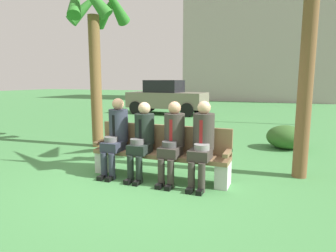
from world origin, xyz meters
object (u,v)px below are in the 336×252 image
object	(u,v)px
shrub_near_bench	(286,137)
parked_car_near	(166,97)
building_backdrop	(260,25)
seated_man_rightmost	(202,140)
palm_tree_tall	(95,21)
street_lamp	(308,70)
park_bench	(161,152)
seated_man_leftmost	(116,133)
seated_man_centerright	(172,138)
seated_man_centerleft	(142,136)

from	to	relation	value
shrub_near_bench	parked_car_near	distance (m)	8.11
shrub_near_bench	building_backdrop	distance (m)	19.89
parked_car_near	seated_man_rightmost	bearing A→B (deg)	-64.83
palm_tree_tall	seated_man_rightmost	bearing A→B (deg)	-29.28
palm_tree_tall	shrub_near_bench	world-z (taller)	palm_tree_tall
shrub_near_bench	street_lamp	world-z (taller)	street_lamp
park_bench	palm_tree_tall	xyz separation A→B (m)	(-2.41, 1.65, 2.64)
shrub_near_bench	street_lamp	distance (m)	4.77
seated_man_leftmost	shrub_near_bench	bearing A→B (deg)	48.64
seated_man_leftmost	seated_man_rightmost	xyz separation A→B (m)	(1.57, -0.00, -0.00)
shrub_near_bench	parked_car_near	size ratio (longest dim) A/B	0.23
park_bench	shrub_near_bench	world-z (taller)	park_bench
seated_man_centerright	seated_man_rightmost	size ratio (longest dim) A/B	0.98
seated_man_leftmost	seated_man_centerright	world-z (taller)	seated_man_leftmost
seated_man_centerleft	street_lamp	size ratio (longest dim) A/B	0.39
park_bench	seated_man_leftmost	bearing A→B (deg)	-170.79
park_bench	parked_car_near	world-z (taller)	parked_car_near
seated_man_leftmost	parked_car_near	bearing A→B (deg)	106.58
shrub_near_bench	seated_man_centerleft	bearing A→B (deg)	-125.72
park_bench	street_lamp	world-z (taller)	street_lamp
seated_man_centerright	shrub_near_bench	xyz separation A→B (m)	(1.77, 3.23, -0.45)
seated_man_centerright	street_lamp	size ratio (longest dim) A/B	0.40
building_backdrop	seated_man_leftmost	bearing A→B (deg)	-91.44
palm_tree_tall	seated_man_centerright	bearing A→B (deg)	-33.67
street_lamp	building_backdrop	world-z (taller)	building_backdrop
street_lamp	palm_tree_tall	bearing A→B (deg)	-131.22
parked_car_near	palm_tree_tall	bearing A→B (deg)	-81.38
park_bench	seated_man_rightmost	xyz separation A→B (m)	(0.76, -0.13, 0.31)
seated_man_leftmost	seated_man_centerleft	xyz separation A→B (m)	(0.52, -0.01, -0.03)
park_bench	seated_man_leftmost	xyz separation A→B (m)	(-0.80, -0.13, 0.31)
street_lamp	seated_man_rightmost	bearing A→B (deg)	-104.28
street_lamp	shrub_near_bench	bearing A→B (deg)	-98.66
shrub_near_bench	parked_car_near	bearing A→B (deg)	133.30
seated_man_leftmost	street_lamp	bearing A→B (deg)	65.26
building_backdrop	parked_car_near	bearing A→B (deg)	-104.16
seated_man_leftmost	seated_man_rightmost	world-z (taller)	seated_man_leftmost
seated_man_centerright	street_lamp	world-z (taller)	street_lamp
seated_man_centerright	seated_man_leftmost	bearing A→B (deg)	179.85
seated_man_centerright	shrub_near_bench	world-z (taller)	seated_man_centerright
building_backdrop	seated_man_centerright	bearing A→B (deg)	-88.66
seated_man_leftmost	seated_man_centerleft	bearing A→B (deg)	-0.58
seated_man_leftmost	seated_man_rightmost	distance (m)	1.57
seated_man_centerleft	parked_car_near	bearing A→B (deg)	109.50
street_lamp	building_backdrop	distance (m)	15.34
seated_man_rightmost	palm_tree_tall	xyz separation A→B (m)	(-3.17, 1.78, 2.33)
parked_car_near	street_lamp	distance (m)	6.51
seated_man_centerleft	shrub_near_bench	xyz separation A→B (m)	(2.32, 3.23, -0.44)
park_bench	seated_man_rightmost	distance (m)	0.84
seated_man_centerleft	building_backdrop	xyz separation A→B (m)	(0.04, 22.06, 5.54)
seated_man_centerleft	palm_tree_tall	distance (m)	3.63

